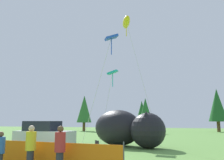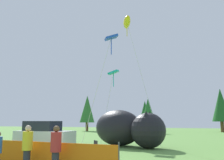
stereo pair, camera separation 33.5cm
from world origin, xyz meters
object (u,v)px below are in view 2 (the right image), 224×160
at_px(parked_car, 44,136).
at_px(kite_teal_diamond, 113,73).
at_px(inflatable_cat, 126,129).
at_px(kite_blue_box, 111,40).
at_px(kite_yellow_hero, 127,23).
at_px(spectator_in_red_shirt, 27,147).
at_px(folding_chair, 93,148).
at_px(spectator_in_green_shirt, 56,148).

xyz_separation_m(parked_car, kite_teal_diamond, (2.90, 5.92, 5.20)).
xyz_separation_m(inflatable_cat, kite_blue_box, (-0.35, -2.70, 6.56)).
xyz_separation_m(kite_yellow_hero, kite_teal_diamond, (-1.44, 0.42, -4.43)).
height_order(inflatable_cat, kite_blue_box, kite_blue_box).
relative_size(spectator_in_red_shirt, kite_yellow_hero, 0.16).
bearing_deg(spectator_in_red_shirt, folding_chair, 81.28).
bearing_deg(folding_chair, kite_teal_diamond, -123.19).
relative_size(spectator_in_green_shirt, kite_blue_box, 0.22).
relative_size(folding_chair, kite_blue_box, 0.11).
distance_m(parked_car, kite_yellow_hero, 11.91).
xyz_separation_m(parked_car, kite_yellow_hero, (4.35, 5.49, 9.63)).
bearing_deg(spectator_in_green_shirt, spectator_in_red_shirt, 176.60).
relative_size(folding_chair, spectator_in_green_shirt, 0.50).
height_order(spectator_in_red_shirt, kite_yellow_hero, kite_yellow_hero).
bearing_deg(spectator_in_green_shirt, kite_teal_diamond, 99.52).
distance_m(parked_car, inflatable_cat, 6.37).
relative_size(parked_car, kite_yellow_hero, 0.36).
bearing_deg(kite_blue_box, kite_yellow_hero, 86.87).
bearing_deg(spectator_in_red_shirt, inflatable_cat, 85.65).
relative_size(inflatable_cat, spectator_in_red_shirt, 3.60).
xyz_separation_m(parked_car, kite_blue_box, (4.14, 1.81, 6.92)).
distance_m(inflatable_cat, kite_blue_box, 7.10).
relative_size(inflatable_cat, kite_teal_diamond, 1.00).
height_order(folding_chair, kite_blue_box, kite_blue_box).
distance_m(inflatable_cat, spectator_in_green_shirt, 11.02).
height_order(spectator_in_green_shirt, kite_teal_diamond, kite_teal_diamond).
distance_m(folding_chair, kite_teal_diamond, 9.59).
bearing_deg(kite_teal_diamond, parked_car, -116.15).
xyz_separation_m(folding_chair, kite_teal_diamond, (-1.48, 7.62, 5.64)).
distance_m(folding_chair, kite_blue_box, 8.16).
bearing_deg(folding_chair, inflatable_cat, -135.16).
relative_size(spectator_in_green_shirt, kite_teal_diamond, 0.28).
bearing_deg(kite_blue_box, kite_teal_diamond, 106.79).
bearing_deg(spectator_in_red_shirt, kite_blue_box, 86.62).
bearing_deg(kite_yellow_hero, inflatable_cat, -81.67).
height_order(kite_yellow_hero, kite_teal_diamond, kite_yellow_hero).
distance_m(spectator_in_red_shirt, kite_yellow_hero, 15.31).
xyz_separation_m(spectator_in_red_shirt, kite_teal_diamond, (-0.75, 12.33, 5.17)).
height_order(spectator_in_green_shirt, kite_yellow_hero, kite_yellow_hero).
distance_m(inflatable_cat, spectator_in_red_shirt, 10.96).
relative_size(folding_chair, inflatable_cat, 0.14).
distance_m(folding_chair, inflatable_cat, 6.26).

